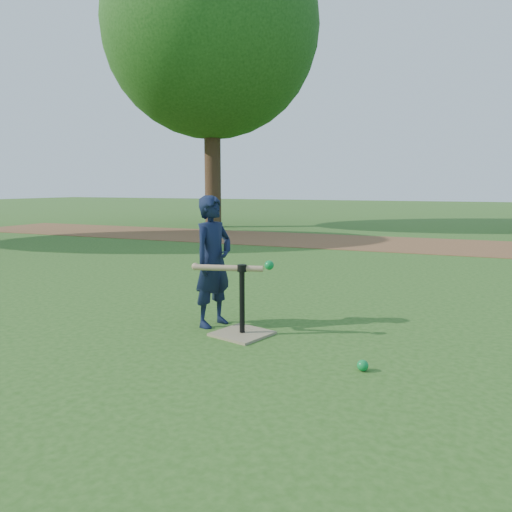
% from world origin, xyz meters
% --- Properties ---
extents(ground, '(80.00, 80.00, 0.00)m').
position_xyz_m(ground, '(0.00, 0.00, 0.00)').
color(ground, '#285116').
rests_on(ground, ground).
extents(dirt_strip, '(24.00, 3.00, 0.01)m').
position_xyz_m(dirt_strip, '(0.00, 7.50, 0.01)').
color(dirt_strip, brown).
rests_on(dirt_strip, ground).
extents(child, '(0.39, 0.49, 1.19)m').
position_xyz_m(child, '(-0.73, 0.22, 0.60)').
color(child, black).
rests_on(child, ground).
extents(wiffle_ball_ground, '(0.08, 0.08, 0.08)m').
position_xyz_m(wiffle_ball_ground, '(0.77, -0.39, 0.04)').
color(wiffle_ball_ground, '#0B8234').
rests_on(wiffle_ball_ground, ground).
extents(batting_tee, '(0.53, 0.53, 0.61)m').
position_xyz_m(batting_tee, '(-0.36, 0.04, 0.11)').
color(batting_tee, '#91805C').
rests_on(batting_tee, ground).
extents(swing_action, '(0.72, 0.21, 0.11)m').
position_xyz_m(swing_action, '(-0.44, 0.04, 0.59)').
color(swing_action, tan).
rests_on(swing_action, ground).
extents(tree_left, '(6.40, 6.40, 9.08)m').
position_xyz_m(tree_left, '(-6.00, 10.00, 5.87)').
color(tree_left, '#382316').
rests_on(tree_left, ground).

